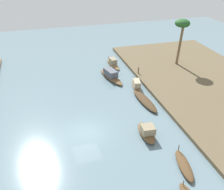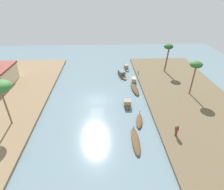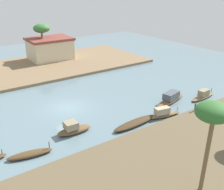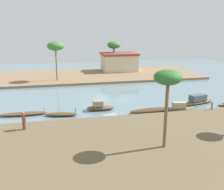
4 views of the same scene
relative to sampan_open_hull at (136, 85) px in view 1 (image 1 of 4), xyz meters
name	(u,v)px [view 1 (image 1 of 4)]	position (x,y,z in m)	size (l,w,h in m)	color
river_water	(86,132)	(-7.04, 7.59, -0.40)	(73.87, 73.87, 0.00)	slate
sampan_open_hull	(136,85)	(0.00, 0.00, 0.00)	(3.88, 1.55, 1.06)	brown
sampan_near_left_bank	(147,132)	(-9.09, 2.41, 0.04)	(3.35, 1.38, 1.18)	brown
sampan_downstream_large	(184,165)	(-13.61, 1.15, -0.19)	(3.66, 1.55, 0.95)	brown
sampan_midstream	(113,63)	(7.39, 0.77, -0.03)	(4.20, 1.26, 1.06)	brown
sampan_foreground	(145,100)	(-3.47, 0.32, -0.17)	(5.41, 1.50, 0.45)	#47331E
sampan_with_tall_canopy	(111,75)	(3.38, 2.22, 0.05)	(5.48, 2.35, 1.18)	brown
mooring_post	(138,70)	(3.13, -1.43, 0.41)	(0.14, 0.14, 0.84)	#4C3823
palm_tree_left_far	(182,26)	(4.69, -7.98, 5.34)	(2.01, 2.01, 6.28)	brown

